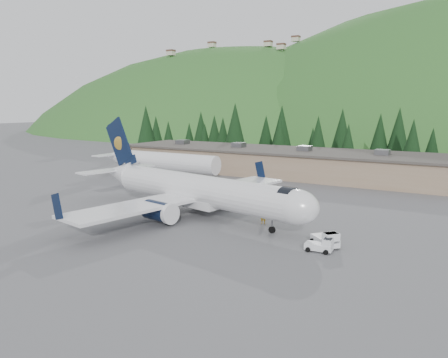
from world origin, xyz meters
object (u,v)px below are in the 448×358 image
second_airliner (157,160)px  baggage_tug_a (321,245)px  terminal_building (281,161)px  ramp_worker (263,216)px  airliner (194,190)px  baggage_tug_b (327,240)px

second_airliner → baggage_tug_a: bearing=-32.8°
second_airliner → terminal_building: (19.91, 16.00, -0.70)m
baggage_tug_a → terminal_building: size_ratio=0.04×
second_airliner → ramp_worker: (33.42, -21.18, -2.36)m
baggage_tug_a → terminal_building: 49.15m
second_airliner → ramp_worker: 39.64m
airliner → ramp_worker: bearing=14.9°
baggage_tug_b → second_airliner: bearing=-169.8°
airliner → second_airliner: size_ratio=1.36×
second_airliner → terminal_building: bearing=38.8°
ramp_worker → baggage_tug_b: bearing=117.6°
second_airliner → baggage_tug_a: (42.66, -27.53, -2.70)m
baggage_tug_b → terminal_building: size_ratio=0.05×
airliner → ramp_worker: size_ratio=19.41×
second_airliner → terminal_building: second_airliner is taller
baggage_tug_a → terminal_building: (-22.75, 43.53, 2.00)m
baggage_tug_a → baggage_tug_b: size_ratio=0.79×
baggage_tug_a → baggage_tug_b: baggage_tug_b is taller
airliner → baggage_tug_a: bearing=-5.6°
airliner → ramp_worker: airliner is taller
airliner → baggage_tug_a: (18.81, -5.74, -2.68)m
baggage_tug_b → terminal_building: 47.74m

